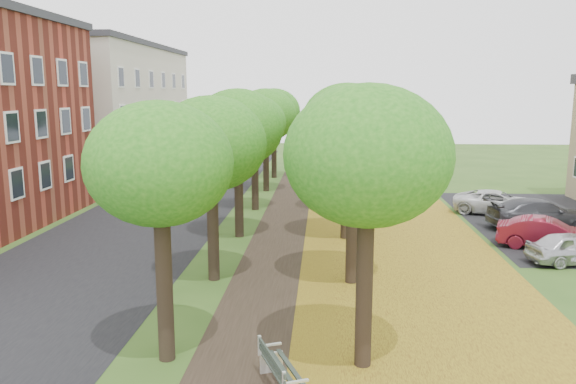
# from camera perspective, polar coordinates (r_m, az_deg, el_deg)

# --- Properties ---
(ground) EXTENTS (120.00, 120.00, 0.00)m
(ground) POSITION_cam_1_polar(r_m,az_deg,el_deg) (14.37, -3.30, -16.81)
(ground) COLOR #2D4C19
(ground) RESTS_ON ground
(street_asphalt) EXTENTS (8.00, 70.00, 0.01)m
(street_asphalt) POSITION_cam_1_polar(r_m,az_deg,el_deg) (29.89, -14.19, -2.77)
(street_asphalt) COLOR black
(street_asphalt) RESTS_ON ground
(footpath) EXTENTS (3.20, 70.00, 0.01)m
(footpath) POSITION_cam_1_polar(r_m,az_deg,el_deg) (28.51, 0.33, -3.07)
(footpath) COLOR black
(footpath) RESTS_ON ground
(leaf_verge) EXTENTS (7.50, 70.00, 0.01)m
(leaf_verge) POSITION_cam_1_polar(r_m,az_deg,el_deg) (28.67, 10.37, -3.16)
(leaf_verge) COLOR #A18C1D
(leaf_verge) RESTS_ON ground
(parking_lot) EXTENTS (9.00, 16.00, 0.01)m
(parking_lot) POSITION_cam_1_polar(r_m,az_deg,el_deg) (31.75, 25.59, -2.72)
(parking_lot) COLOR black
(parking_lot) RESTS_ON ground
(tree_row_west) EXTENTS (3.66, 33.66, 6.35)m
(tree_row_west) POSITION_cam_1_polar(r_m,az_deg,el_deg) (28.03, -4.18, 6.50)
(tree_row_west) COLOR black
(tree_row_west) RESTS_ON ground
(tree_row_east) EXTENTS (3.66, 33.66, 6.35)m
(tree_row_east) POSITION_cam_1_polar(r_m,az_deg,el_deg) (27.79, 5.74, 6.45)
(tree_row_east) COLOR black
(tree_row_east) RESTS_ON ground
(building_cream) EXTENTS (10.30, 20.30, 10.40)m
(building_cream) POSITION_cam_1_polar(r_m,az_deg,el_deg) (49.38, -18.67, 8.08)
(building_cream) COLOR beige
(building_cream) RESTS_ON ground
(bench) EXTENTS (1.27, 2.04, 0.93)m
(bench) POSITION_cam_1_polar(r_m,az_deg,el_deg) (12.88, -0.77, -17.74)
(bench) COLOR #242E28
(bench) RESTS_ON ground
(car_silver) EXTENTS (3.81, 2.11, 1.23)m
(car_silver) POSITION_cam_1_polar(r_m,az_deg,el_deg) (24.23, 27.10, -5.10)
(car_silver) COLOR silver
(car_silver) RESTS_ON ground
(car_red) EXTENTS (4.20, 2.63, 1.31)m
(car_red) POSITION_cam_1_polar(r_m,az_deg,el_deg) (25.97, 24.81, -3.86)
(car_red) COLOR maroon
(car_red) RESTS_ON ground
(car_grey) EXTENTS (5.20, 2.60, 1.45)m
(car_grey) POSITION_cam_1_polar(r_m,az_deg,el_deg) (29.59, 24.21, -2.06)
(car_grey) COLOR #35353A
(car_grey) RESTS_ON ground
(car_white) EXTENTS (5.00, 3.49, 1.27)m
(car_white) POSITION_cam_1_polar(r_m,az_deg,el_deg) (32.33, 20.49, -1.00)
(car_white) COLOR silver
(car_white) RESTS_ON ground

